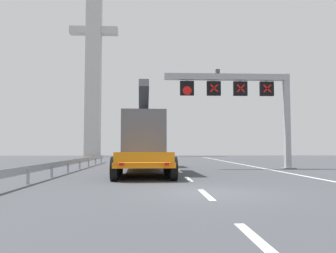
{
  "coord_description": "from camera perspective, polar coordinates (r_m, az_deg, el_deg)",
  "views": [
    {
      "loc": [
        -1.85,
        -11.49,
        1.51
      ],
      "look_at": [
        -0.87,
        11.4,
        2.94
      ],
      "focal_mm": 36.5,
      "sensor_mm": 36.0,
      "label": 1
    }
  ],
  "objects": [
    {
      "name": "heavy_haul_truck_orange",
      "position": [
        23.08,
        -4.18,
        -2.38
      ],
      "size": [
        3.46,
        14.14,
        5.3
      ],
      "color": "orange",
      "rests_on": "ground"
    },
    {
      "name": "ground",
      "position": [
        11.73,
        6.78,
        -10.94
      ],
      "size": [
        112.0,
        112.0,
        0.0
      ],
      "primitive_type": "plane",
      "color": "#424449"
    },
    {
      "name": "overhead_lane_gantry",
      "position": [
        25.46,
        12.64,
        5.38
      ],
      "size": [
        9.36,
        0.9,
        7.18
      ],
      "color": "#9EA0A5",
      "rests_on": "ground"
    },
    {
      "name": "lane_markings",
      "position": [
        33.15,
        0.48,
        -6.18
      ],
      "size": [
        0.2,
        57.77,
        0.01
      ],
      "color": "silver",
      "rests_on": "ground"
    },
    {
      "name": "guardrail_left",
      "position": [
        23.38,
        -15.5,
        -5.77
      ],
      "size": [
        0.13,
        26.56,
        0.76
      ],
      "color": "#999EA3",
      "rests_on": "ground"
    },
    {
      "name": "edge_line_right",
      "position": [
        24.88,
        16.56,
        -6.9
      ],
      "size": [
        0.2,
        63.0,
        0.01
      ],
      "primitive_type": "cube",
      "color": "silver",
      "rests_on": "ground"
    },
    {
      "name": "bridge_pylon_distant",
      "position": [
        67.38,
        -12.31,
        11.96
      ],
      "size": [
        9.0,
        2.0,
        38.16
      ],
      "color": "#B7B7B2",
      "rests_on": "ground"
    }
  ]
}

